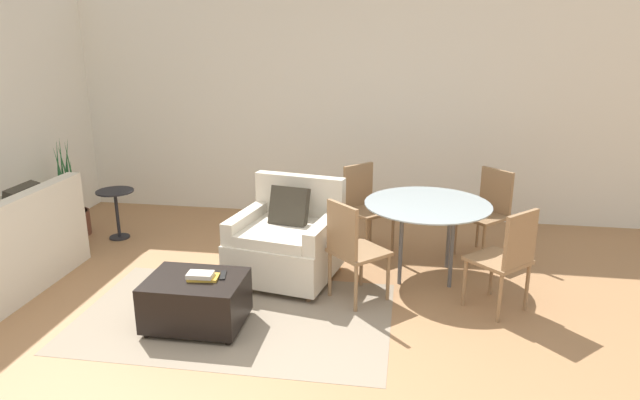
{
  "coord_description": "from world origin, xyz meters",
  "views": [
    {
      "loc": [
        1.14,
        -3.11,
        2.29
      ],
      "look_at": [
        0.35,
        1.88,
        0.75
      ],
      "focal_mm": 32.0,
      "sensor_mm": 36.0,
      "label": 1
    }
  ],
  "objects_px": {
    "side_table": "(116,205)",
    "dining_chair_near_left": "(351,245)",
    "armchair": "(287,241)",
    "book_stack": "(202,276)",
    "dining_chair_far_right": "(489,207)",
    "dining_table": "(427,211)",
    "tv_remote_primary": "(223,275)",
    "potted_plant": "(70,214)",
    "dining_chair_near_right": "(508,254)",
    "ottoman": "(196,300)",
    "dining_chair_far_left": "(364,201)"
  },
  "relations": [
    {
      "from": "dining_chair_near_left",
      "to": "ottoman",
      "type": "bearing_deg",
      "value": -151.78
    },
    {
      "from": "armchair",
      "to": "ottoman",
      "type": "bearing_deg",
      "value": -116.57
    },
    {
      "from": "potted_plant",
      "to": "dining_table",
      "type": "xyz_separation_m",
      "value": [
        3.97,
        -0.5,
        0.4
      ]
    },
    {
      "from": "potted_plant",
      "to": "dining_chair_near_right",
      "type": "height_order",
      "value": "potted_plant"
    },
    {
      "from": "tv_remote_primary",
      "to": "dining_table",
      "type": "bearing_deg",
      "value": 36.44
    },
    {
      "from": "tv_remote_primary",
      "to": "potted_plant",
      "type": "relative_size",
      "value": 0.15
    },
    {
      "from": "dining_table",
      "to": "dining_chair_near_left",
      "type": "xyz_separation_m",
      "value": [
        -0.64,
        -0.64,
        -0.13
      ]
    },
    {
      "from": "ottoman",
      "to": "dining_chair_near_right",
      "type": "relative_size",
      "value": 0.84
    },
    {
      "from": "armchair",
      "to": "dining_chair_near_right",
      "type": "relative_size",
      "value": 1.17
    },
    {
      "from": "potted_plant",
      "to": "dining_chair_near_left",
      "type": "height_order",
      "value": "potted_plant"
    },
    {
      "from": "dining_table",
      "to": "dining_chair_near_right",
      "type": "distance_m",
      "value": 0.91
    },
    {
      "from": "potted_plant",
      "to": "dining_chair_near_left",
      "type": "xyz_separation_m",
      "value": [
        3.33,
        -1.14,
        0.26
      ]
    },
    {
      "from": "side_table",
      "to": "dining_chair_far_left",
      "type": "xyz_separation_m",
      "value": [
        2.75,
        0.16,
        0.13
      ]
    },
    {
      "from": "dining_chair_near_right",
      "to": "dining_chair_far_right",
      "type": "height_order",
      "value": "same"
    },
    {
      "from": "dining_table",
      "to": "book_stack",
      "type": "bearing_deg",
      "value": -144.04
    },
    {
      "from": "ottoman",
      "to": "dining_chair_far_right",
      "type": "relative_size",
      "value": 0.84
    },
    {
      "from": "ottoman",
      "to": "dining_chair_near_left",
      "type": "bearing_deg",
      "value": 28.22
    },
    {
      "from": "potted_plant",
      "to": "dining_table",
      "type": "bearing_deg",
      "value": -7.18
    },
    {
      "from": "armchair",
      "to": "book_stack",
      "type": "xyz_separation_m",
      "value": [
        -0.45,
        -1.03,
        0.08
      ]
    },
    {
      "from": "tv_remote_primary",
      "to": "dining_chair_far_right",
      "type": "height_order",
      "value": "dining_chair_far_right"
    },
    {
      "from": "dining_chair_near_left",
      "to": "dining_chair_far_left",
      "type": "relative_size",
      "value": 1.0
    },
    {
      "from": "ottoman",
      "to": "dining_chair_far_right",
      "type": "xyz_separation_m",
      "value": [
        2.44,
        1.9,
        0.29
      ]
    },
    {
      "from": "ottoman",
      "to": "dining_chair_far_left",
      "type": "height_order",
      "value": "dining_chair_far_left"
    },
    {
      "from": "tv_remote_primary",
      "to": "side_table",
      "type": "xyz_separation_m",
      "value": [
        -1.79,
        1.66,
        -0.02
      ]
    },
    {
      "from": "dining_chair_near_left",
      "to": "dining_chair_near_right",
      "type": "relative_size",
      "value": 1.0
    },
    {
      "from": "side_table",
      "to": "dining_chair_far_right",
      "type": "xyz_separation_m",
      "value": [
        4.03,
        0.16,
        0.13
      ]
    },
    {
      "from": "dining_chair_far_right",
      "to": "dining_table",
      "type": "bearing_deg",
      "value": -135.0
    },
    {
      "from": "dining_chair_near_right",
      "to": "dining_chair_far_left",
      "type": "height_order",
      "value": "same"
    },
    {
      "from": "armchair",
      "to": "potted_plant",
      "type": "bearing_deg",
      "value": 164.65
    },
    {
      "from": "side_table",
      "to": "dining_chair_far_right",
      "type": "bearing_deg",
      "value": 2.21
    },
    {
      "from": "tv_remote_primary",
      "to": "side_table",
      "type": "height_order",
      "value": "side_table"
    },
    {
      "from": "book_stack",
      "to": "dining_chair_near_right",
      "type": "height_order",
      "value": "dining_chair_near_right"
    },
    {
      "from": "dining_chair_far_left",
      "to": "armchair",
      "type": "bearing_deg",
      "value": -126.46
    },
    {
      "from": "side_table",
      "to": "dining_table",
      "type": "distance_m",
      "value": 3.43
    },
    {
      "from": "ottoman",
      "to": "dining_chair_far_left",
      "type": "xyz_separation_m",
      "value": [
        1.16,
        1.9,
        0.29
      ]
    },
    {
      "from": "armchair",
      "to": "ottoman",
      "type": "xyz_separation_m",
      "value": [
        -0.51,
        -1.03,
        -0.13
      ]
    },
    {
      "from": "ottoman",
      "to": "dining_chair_far_right",
      "type": "height_order",
      "value": "dining_chair_far_right"
    },
    {
      "from": "potted_plant",
      "to": "dining_chair_near_left",
      "type": "relative_size",
      "value": 1.25
    },
    {
      "from": "side_table",
      "to": "dining_chair_far_right",
      "type": "distance_m",
      "value": 4.03
    },
    {
      "from": "ottoman",
      "to": "potted_plant",
      "type": "distance_m",
      "value": 2.8
    },
    {
      "from": "side_table",
      "to": "dining_chair_near_left",
      "type": "relative_size",
      "value": 0.62
    },
    {
      "from": "side_table",
      "to": "potted_plant",
      "type": "bearing_deg",
      "value": 178.47
    },
    {
      "from": "book_stack",
      "to": "dining_chair_far_right",
      "type": "height_order",
      "value": "dining_chair_far_right"
    },
    {
      "from": "potted_plant",
      "to": "side_table",
      "type": "height_order",
      "value": "potted_plant"
    },
    {
      "from": "dining_chair_far_left",
      "to": "dining_chair_far_right",
      "type": "bearing_deg",
      "value": -0.0
    },
    {
      "from": "dining_table",
      "to": "dining_chair_near_left",
      "type": "relative_size",
      "value": 1.3
    },
    {
      "from": "book_stack",
      "to": "tv_remote_primary",
      "type": "height_order",
      "value": "book_stack"
    },
    {
      "from": "ottoman",
      "to": "dining_chair_far_left",
      "type": "relative_size",
      "value": 0.84
    },
    {
      "from": "book_stack",
      "to": "tv_remote_primary",
      "type": "distance_m",
      "value": 0.17
    },
    {
      "from": "dining_chair_near_left",
      "to": "dining_chair_far_right",
      "type": "relative_size",
      "value": 1.0
    }
  ]
}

